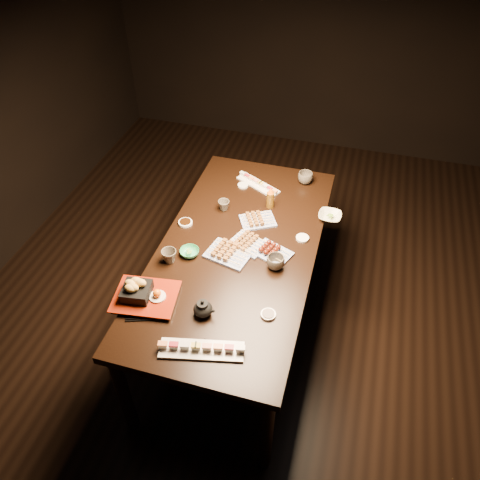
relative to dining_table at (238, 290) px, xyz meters
name	(u,v)px	position (x,y,z in m)	size (l,w,h in m)	color
ground	(250,322)	(0.07, 0.06, -0.38)	(5.00, 5.00, 0.00)	black
dining_table	(238,290)	(0.00, 0.00, 0.00)	(0.90, 1.80, 0.75)	black
sushi_platter_near	(202,348)	(0.03, -0.72, 0.40)	(0.40, 0.11, 0.05)	white
sushi_platter_far	(258,183)	(-0.04, 0.63, 0.39)	(0.32, 0.09, 0.04)	white
yakitori_plate_center	(228,251)	(-0.03, -0.07, 0.41)	(0.25, 0.18, 0.06)	#828EB6
yakitori_plate_right	(248,242)	(0.05, 0.04, 0.40)	(0.21, 0.15, 0.05)	#828EB6
yakitori_plate_left	(258,218)	(0.05, 0.26, 0.40)	(0.21, 0.15, 0.05)	#828EB6
tsukune_plate	(272,251)	(0.20, 0.01, 0.40)	(0.21, 0.15, 0.05)	#828EB6
edamame_bowl_green	(190,252)	(-0.25, -0.13, 0.39)	(0.11, 0.11, 0.03)	#339D60
edamame_bowl_cream	(330,216)	(0.48, 0.42, 0.39)	(0.14, 0.14, 0.03)	beige
tempura_tray	(145,292)	(-0.35, -0.50, 0.43)	(0.33, 0.26, 0.12)	black
teacup_near_left	(169,256)	(-0.34, -0.21, 0.41)	(0.09, 0.09, 0.08)	#4C443A
teacup_mid_right	(275,262)	(0.24, -0.09, 0.41)	(0.10, 0.10, 0.08)	#4C443A
teacup_far_left	(224,205)	(-0.18, 0.32, 0.41)	(0.07, 0.07, 0.07)	#4C443A
teacup_far_right	(305,178)	(0.26, 0.75, 0.41)	(0.10, 0.10, 0.08)	#4C443A
teapot	(203,308)	(-0.03, -0.51, 0.42)	(0.11, 0.11, 0.10)	black
condiment_bottle	(270,197)	(0.09, 0.43, 0.45)	(0.05, 0.05, 0.15)	brown
sauce_dish_west	(185,223)	(-0.37, 0.12, 0.38)	(0.09, 0.09, 0.02)	white
sauce_dish_east	(302,238)	(0.35, 0.18, 0.38)	(0.08, 0.08, 0.01)	white
sauce_dish_se	(268,314)	(0.29, -0.43, 0.38)	(0.08, 0.08, 0.01)	white
sauce_dish_nw	(243,185)	(-0.13, 0.60, 0.38)	(0.07, 0.07, 0.01)	white
chopsticks_near	(147,319)	(-0.29, -0.62, 0.38)	(0.22, 0.02, 0.01)	black
chopsticks_se	(220,350)	(0.12, -0.70, 0.38)	(0.20, 0.02, 0.01)	black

